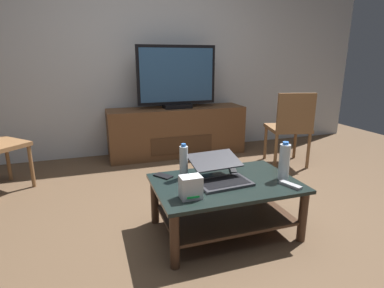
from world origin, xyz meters
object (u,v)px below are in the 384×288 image
at_px(coffee_table, 225,197).
at_px(router_box, 191,187).
at_px(television, 177,78).
at_px(water_bottle_far, 184,162).
at_px(water_bottle_near, 284,162).
at_px(media_cabinet, 177,131).
at_px(dining_chair, 290,125).
at_px(cell_phone, 163,176).
at_px(laptop, 220,173).
at_px(tv_remote, 290,185).
at_px(soundbar_remote, 233,170).

bearing_deg(coffee_table, router_box, -151.89).
bearing_deg(television, coffee_table, -95.71).
height_order(coffee_table, water_bottle_far, water_bottle_far).
bearing_deg(coffee_table, water_bottle_near, -11.29).
height_order(media_cabinet, water_bottle_far, water_bottle_far).
bearing_deg(coffee_table, television, 84.29).
bearing_deg(water_bottle_near, router_box, -173.30).
distance_m(dining_chair, cell_phone, 1.89).
xyz_separation_m(media_cabinet, laptop, (-0.22, -1.89, 0.14)).
distance_m(dining_chair, water_bottle_near, 1.46).
height_order(dining_chair, cell_phone, dining_chair).
distance_m(coffee_table, tv_remote, 0.46).
xyz_separation_m(dining_chair, water_bottle_far, (-1.56, -0.91, 0.02)).
distance_m(dining_chair, laptop, 1.70).
distance_m(media_cabinet, tv_remote, 2.14).
xyz_separation_m(dining_chair, cell_phone, (-1.69, -0.84, -0.10)).
bearing_deg(dining_chair, water_bottle_far, -149.58).
distance_m(media_cabinet, soundbar_remote, 1.74).
bearing_deg(soundbar_remote, media_cabinet, 107.00).
relative_size(water_bottle_near, water_bottle_far, 1.07).
distance_m(laptop, soundbar_remote, 0.24).
height_order(media_cabinet, water_bottle_near, water_bottle_near).
xyz_separation_m(dining_chair, tv_remote, (-0.92, -1.29, -0.09)).
bearing_deg(cell_phone, media_cabinet, 36.18).
distance_m(router_box, water_bottle_far, 0.34).
distance_m(television, cell_phone, 1.86).
bearing_deg(media_cabinet, cell_phone, -109.11).
bearing_deg(water_bottle_near, coffee_table, 168.71).
bearing_deg(dining_chair, television, 143.53).
height_order(dining_chair, laptop, dining_chair).
bearing_deg(coffee_table, laptop, 144.68).
bearing_deg(laptop, water_bottle_near, -13.37).
xyz_separation_m(router_box, soundbar_remote, (0.46, 0.35, -0.06)).
distance_m(coffee_table, water_bottle_far, 0.39).
bearing_deg(cell_phone, soundbar_remote, -40.39).
distance_m(router_box, cell_phone, 0.42).
bearing_deg(cell_phone, dining_chair, -8.34).
bearing_deg(coffee_table, cell_phone, 149.13).
bearing_deg(water_bottle_far, coffee_table, -31.65).
xyz_separation_m(coffee_table, tv_remote, (0.38, -0.21, 0.13)).
height_order(media_cabinet, soundbar_remote, media_cabinet).
distance_m(water_bottle_far, tv_remote, 0.75).
relative_size(water_bottle_near, cell_phone, 1.97).
height_order(coffee_table, tv_remote, tv_remote).
relative_size(laptop, tv_remote, 2.50).
bearing_deg(water_bottle_far, cell_phone, 150.67).
height_order(cell_phone, soundbar_remote, soundbar_remote).
relative_size(media_cabinet, tv_remote, 10.90).
distance_m(water_bottle_far, soundbar_remote, 0.42).
height_order(media_cabinet, cell_phone, media_cabinet).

